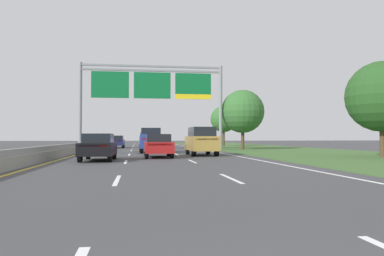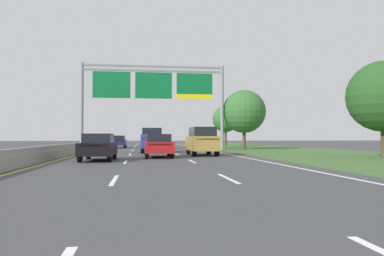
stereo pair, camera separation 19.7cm
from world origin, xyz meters
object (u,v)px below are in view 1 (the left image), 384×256
Objects in this scene: car_red_centre_lane_sedan at (158,145)px; car_white_centre_lane_suv at (146,139)px; roadside_tree_far at (224,119)px; car_navy_left_lane_sedan at (117,141)px; roadside_tree_mid at (243,111)px; car_black_left_lane_sedan at (98,147)px; pickup_truck_blue at (151,140)px; car_gold_right_lane_suv at (201,141)px; overhead_sign_gantry at (152,89)px; roadside_tree_near at (382,97)px.

car_white_centre_lane_suv is (-0.17, 29.00, 0.28)m from car_red_centre_lane_sedan.
roadside_tree_far reaches higher than car_red_centre_lane_sedan.
car_navy_left_lane_sedan is 16.89m from roadside_tree_mid.
car_navy_left_lane_sedan and car_black_left_lane_sedan have the same top height.
pickup_truck_blue reaches higher than car_black_left_lane_sedan.
car_white_centre_lane_suv is 1.00× the size of car_gold_right_lane_suv.
overhead_sign_gantry is 18.67m from car_black_left_lane_sedan.
car_white_centre_lane_suv is at bearing 91.16° from overhead_sign_gantry.
car_black_left_lane_sedan is 38.56m from roadside_tree_far.
overhead_sign_gantry is 13.45m from car_gold_right_lane_suv.
overhead_sign_gantry is 10.21m from roadside_tree_mid.
roadside_tree_mid reaches higher than roadside_tree_far.
car_gold_right_lane_suv is at bearing -118.10° from roadside_tree_mid.
roadside_tree_far is (15.80, 8.38, 3.34)m from car_navy_left_lane_sedan.
roadside_tree_near reaches higher than car_navy_left_lane_sedan.
roadside_tree_mid is 17.21m from roadside_tree_far.
car_white_centre_lane_suv is 0.76× the size of roadside_tree_far.
roadside_tree_near is at bearing -74.56° from roadside_tree_mid.
car_white_centre_lane_suv is at bearing -35.19° from car_navy_left_lane_sedan.
roadside_tree_mid is (10.24, -14.02, 3.10)m from car_white_centre_lane_suv.
overhead_sign_gantry is at bearing -176.28° from roadside_tree_mid.
car_black_left_lane_sedan is at bearing -177.87° from roadside_tree_near.
roadside_tree_far is (11.98, 3.10, 3.06)m from car_white_centre_lane_suv.
roadside_tree_far is (-3.05, 34.48, 0.07)m from roadside_tree_near.
car_black_left_lane_sedan is 32.26m from car_white_centre_lane_suv.
overhead_sign_gantry is 2.29× the size of roadside_tree_mid.
car_gold_right_lane_suv is at bearing 157.34° from roadside_tree_near.
car_navy_left_lane_sedan is 0.94× the size of car_gold_right_lane_suv.
overhead_sign_gantry is 8.03m from pickup_truck_blue.
car_black_left_lane_sedan is at bearing -102.24° from overhead_sign_gantry.
overhead_sign_gantry is at bearing -3.53° from pickup_truck_blue.
car_gold_right_lane_suv is 0.72× the size of roadside_tree_mid.
overhead_sign_gantry is 21.39m from roadside_tree_far.
car_black_left_lane_sedan is (-3.78, -17.40, -5.61)m from overhead_sign_gantry.
pickup_truck_blue is at bearing -165.53° from car_navy_left_lane_sedan.
roadside_tree_far is at bearing -16.42° from car_gold_right_lane_suv.
car_red_centre_lane_sedan is at bearing 125.17° from car_gold_right_lane_suv.
overhead_sign_gantry is 2.78× the size of pickup_truck_blue.
pickup_truck_blue is 0.82× the size of roadside_tree_mid.
car_black_left_lane_sedan is 0.94× the size of car_white_centre_lane_suv.
car_gold_right_lane_suv is at bearing -74.80° from overhead_sign_gantry.
car_white_centre_lane_suv reaches higher than car_black_left_lane_sedan.
car_black_left_lane_sedan and car_red_centre_lane_sedan have the same top height.
roadside_tree_mid is at bearing -144.63° from car_white_centre_lane_suv.
roadside_tree_near is at bearing -84.94° from roadside_tree_far.
car_white_centre_lane_suv is 17.64m from roadside_tree_mid.
car_white_centre_lane_suv and car_gold_right_lane_suv have the same top height.
car_gold_right_lane_suv is (7.35, -21.30, 0.28)m from car_navy_left_lane_sedan.
car_black_left_lane_sedan is 1.01× the size of car_red_centre_lane_sedan.
car_white_centre_lane_suv is 26.82m from car_gold_right_lane_suv.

